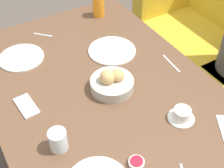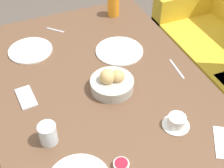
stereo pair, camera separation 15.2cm
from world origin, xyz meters
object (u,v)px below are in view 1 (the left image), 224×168
at_px(coffee_cup, 182,115).
at_px(jam_bowl_berry, 136,163).
at_px(cell_phone, 26,106).
at_px(juice_glass, 99,6).
at_px(spoon_coffee, 43,35).
at_px(plate_far_center, 112,51).
at_px(plate_near_left, 21,58).
at_px(water_tumbler, 58,140).
at_px(fork_silver, 171,63).
at_px(bread_basket, 112,83).

distance_m(coffee_cup, jam_bowl_berry, 0.32).
relative_size(jam_bowl_berry, cell_phone, 0.41).
height_order(juice_glass, spoon_coffee, juice_glass).
bearing_deg(plate_far_center, juice_glass, 162.03).
relative_size(plate_near_left, spoon_coffee, 2.61).
bearing_deg(coffee_cup, plate_near_left, -148.69).
distance_m(plate_far_center, jam_bowl_berry, 0.74).
bearing_deg(plate_far_center, cell_phone, -73.80).
xyz_separation_m(plate_far_center, spoon_coffee, (-0.35, -0.28, -0.00)).
bearing_deg(cell_phone, juice_glass, 128.49).
bearing_deg(water_tumbler, coffee_cup, 75.91).
distance_m(plate_near_left, fork_silver, 0.82).
distance_m(jam_bowl_berry, spoon_coffee, 1.03).
distance_m(coffee_cup, cell_phone, 0.71).
xyz_separation_m(juice_glass, jam_bowl_berry, (1.06, -0.41, -0.05)).
height_order(bread_basket, juice_glass, juice_glass).
height_order(bread_basket, water_tumbler, bread_basket).
relative_size(water_tumbler, fork_silver, 0.59).
relative_size(juice_glass, spoon_coffee, 1.37).
bearing_deg(cell_phone, plate_near_left, 165.04).
distance_m(juice_glass, cell_phone, 0.88).
xyz_separation_m(bread_basket, juice_glass, (-0.64, 0.28, 0.03)).
xyz_separation_m(plate_far_center, cell_phone, (0.16, -0.56, -0.00)).
relative_size(bread_basket, juice_glass, 1.66).
height_order(bread_basket, plate_far_center, bread_basket).
xyz_separation_m(bread_basket, jam_bowl_berry, (0.42, -0.14, -0.03)).
height_order(juice_glass, fork_silver, juice_glass).
bearing_deg(coffee_cup, juice_glass, 173.57).
relative_size(juice_glass, coffee_cup, 1.06).
bearing_deg(jam_bowl_berry, juice_glass, 158.72).
bearing_deg(plate_far_center, jam_bowl_berry, -23.07).
relative_size(bread_basket, plate_near_left, 0.87).
relative_size(jam_bowl_berry, spoon_coffee, 0.67).
height_order(bread_basket, cell_phone, bread_basket).
height_order(water_tumbler, jam_bowl_berry, water_tumbler).
xyz_separation_m(fork_silver, spoon_coffee, (-0.61, -0.50, -0.00)).
xyz_separation_m(plate_far_center, coffee_cup, (0.59, 0.01, 0.02)).
height_order(plate_far_center, spoon_coffee, plate_far_center).
relative_size(spoon_coffee, cell_phone, 0.61).
relative_size(water_tumbler, jam_bowl_berry, 1.50).
xyz_separation_m(juice_glass, water_tumbler, (0.83, -0.64, -0.02)).
distance_m(juice_glass, fork_silver, 0.65).
height_order(water_tumbler, cell_phone, water_tumbler).
xyz_separation_m(jam_bowl_berry, spoon_coffee, (-1.03, 0.01, -0.01)).
bearing_deg(spoon_coffee, plate_far_center, 38.30).
relative_size(bread_basket, jam_bowl_berry, 3.37).
height_order(water_tumbler, coffee_cup, water_tumbler).
height_order(juice_glass, jam_bowl_berry, juice_glass).
xyz_separation_m(juice_glass, spoon_coffee, (0.03, -0.40, -0.06)).
relative_size(water_tumbler, cell_phone, 0.61).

